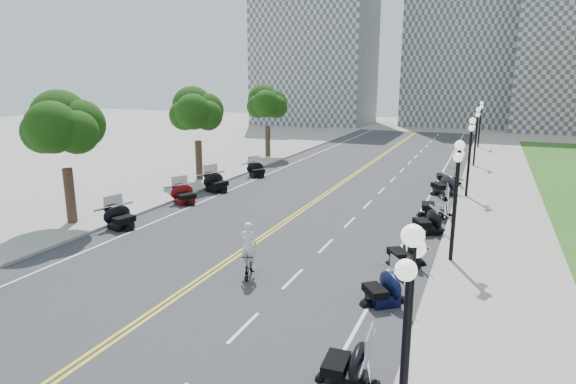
% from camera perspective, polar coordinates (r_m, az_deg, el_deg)
% --- Properties ---
extents(ground, '(160.00, 160.00, 0.00)m').
position_cam_1_polar(ground, '(19.94, -8.08, -8.74)').
color(ground, gray).
extents(road, '(16.00, 90.00, 0.01)m').
position_cam_1_polar(road, '(28.53, 2.20, -1.81)').
color(road, '#333335').
rests_on(road, ground).
extents(centerline_yellow_a, '(0.12, 90.00, 0.00)m').
position_cam_1_polar(centerline_yellow_a, '(28.56, 1.97, -1.77)').
color(centerline_yellow_a, yellow).
rests_on(centerline_yellow_a, road).
extents(centerline_yellow_b, '(0.12, 90.00, 0.00)m').
position_cam_1_polar(centerline_yellow_b, '(28.48, 2.42, -1.82)').
color(centerline_yellow_b, yellow).
rests_on(centerline_yellow_b, road).
extents(edge_line_north, '(0.12, 90.00, 0.00)m').
position_cam_1_polar(edge_line_north, '(27.05, 15.02, -3.10)').
color(edge_line_north, white).
rests_on(edge_line_north, road).
extents(edge_line_south, '(0.12, 90.00, 0.00)m').
position_cam_1_polar(edge_line_south, '(31.27, -8.85, -0.60)').
color(edge_line_south, white).
rests_on(edge_line_south, road).
extents(lane_dash_5, '(0.12, 2.00, 0.00)m').
position_cam_1_polar(lane_dash_5, '(15.35, -5.29, -15.69)').
color(lane_dash_5, white).
rests_on(lane_dash_5, road).
extents(lane_dash_6, '(0.12, 2.00, 0.00)m').
position_cam_1_polar(lane_dash_6, '(18.61, 0.57, -10.23)').
color(lane_dash_6, white).
rests_on(lane_dash_6, road).
extents(lane_dash_7, '(0.12, 2.00, 0.00)m').
position_cam_1_polar(lane_dash_7, '(22.11, 4.51, -6.37)').
color(lane_dash_7, white).
rests_on(lane_dash_7, road).
extents(lane_dash_8, '(0.12, 2.00, 0.00)m').
position_cam_1_polar(lane_dash_8, '(25.75, 7.32, -3.57)').
color(lane_dash_8, white).
rests_on(lane_dash_8, road).
extents(lane_dash_9, '(0.12, 2.00, 0.00)m').
position_cam_1_polar(lane_dash_9, '(29.49, 9.41, -1.47)').
color(lane_dash_9, white).
rests_on(lane_dash_9, road).
extents(lane_dash_10, '(0.12, 2.00, 0.00)m').
position_cam_1_polar(lane_dash_10, '(33.29, 11.02, 0.16)').
color(lane_dash_10, white).
rests_on(lane_dash_10, road).
extents(lane_dash_11, '(0.12, 2.00, 0.00)m').
position_cam_1_polar(lane_dash_11, '(37.13, 12.30, 1.46)').
color(lane_dash_11, white).
rests_on(lane_dash_11, road).
extents(lane_dash_12, '(0.12, 2.00, 0.00)m').
position_cam_1_polar(lane_dash_12, '(41.00, 13.34, 2.51)').
color(lane_dash_12, white).
rests_on(lane_dash_12, road).
extents(lane_dash_13, '(0.12, 2.00, 0.00)m').
position_cam_1_polar(lane_dash_13, '(44.89, 14.21, 3.38)').
color(lane_dash_13, white).
rests_on(lane_dash_13, road).
extents(lane_dash_14, '(0.12, 2.00, 0.00)m').
position_cam_1_polar(lane_dash_14, '(48.80, 14.93, 4.11)').
color(lane_dash_14, white).
rests_on(lane_dash_14, road).
extents(lane_dash_15, '(0.12, 2.00, 0.00)m').
position_cam_1_polar(lane_dash_15, '(52.73, 15.55, 4.73)').
color(lane_dash_15, white).
rests_on(lane_dash_15, road).
extents(lane_dash_16, '(0.12, 2.00, 0.00)m').
position_cam_1_polar(lane_dash_16, '(56.66, 16.09, 5.26)').
color(lane_dash_16, white).
rests_on(lane_dash_16, road).
extents(lane_dash_17, '(0.12, 2.00, 0.00)m').
position_cam_1_polar(lane_dash_17, '(60.60, 16.55, 5.72)').
color(lane_dash_17, white).
rests_on(lane_dash_17, road).
extents(lane_dash_18, '(0.12, 2.00, 0.00)m').
position_cam_1_polar(lane_dash_18, '(64.56, 16.96, 6.13)').
color(lane_dash_18, white).
rests_on(lane_dash_18, road).
extents(lane_dash_19, '(0.12, 2.00, 0.00)m').
position_cam_1_polar(lane_dash_19, '(68.51, 17.32, 6.49)').
color(lane_dash_19, white).
rests_on(lane_dash_19, road).
extents(sidewalk_north, '(5.00, 90.00, 0.15)m').
position_cam_1_polar(sidewalk_north, '(26.85, 23.72, -3.77)').
color(sidewalk_north, '#9E9991').
rests_on(sidewalk_north, ground).
extents(sidewalk_south, '(5.00, 90.00, 0.15)m').
position_cam_1_polar(sidewalk_south, '(33.54, -14.84, 0.17)').
color(sidewalk_south, '#9E9991').
rests_on(sidewalk_south, ground).
extents(distant_block_a, '(18.00, 14.00, 26.00)m').
position_cam_1_polar(distant_block_a, '(82.75, 3.32, 17.14)').
color(distant_block_a, gray).
rests_on(distant_block_a, ground).
extents(distant_block_b, '(16.00, 12.00, 30.00)m').
position_cam_1_polar(distant_block_b, '(84.33, 19.78, 17.71)').
color(distant_block_b, gray).
rests_on(distant_block_b, ground).
extents(street_lamp_1, '(0.50, 1.20, 4.90)m').
position_cam_1_polar(street_lamp_1, '(9.24, 13.71, -18.72)').
color(street_lamp_1, black).
rests_on(street_lamp_1, sidewalk_north).
extents(street_lamp_2, '(0.50, 1.20, 4.90)m').
position_cam_1_polar(street_lamp_2, '(20.41, 19.19, -1.17)').
color(street_lamp_2, black).
rests_on(street_lamp_2, sidewalk_north).
extents(street_lamp_3, '(0.50, 1.20, 4.90)m').
position_cam_1_polar(street_lamp_3, '(32.19, 20.68, 3.80)').
color(street_lamp_3, black).
rests_on(street_lamp_3, sidewalk_north).
extents(street_lamp_4, '(0.50, 1.20, 4.90)m').
position_cam_1_polar(street_lamp_4, '(44.08, 21.38, 6.10)').
color(street_lamp_4, black).
rests_on(street_lamp_4, sidewalk_north).
extents(street_lamp_5, '(0.50, 1.20, 4.90)m').
position_cam_1_polar(street_lamp_5, '(56.02, 21.78, 7.42)').
color(street_lamp_5, black).
rests_on(street_lamp_5, sidewalk_north).
extents(tree_2, '(4.80, 4.80, 9.20)m').
position_cam_1_polar(tree_2, '(26.63, -25.08, 6.26)').
color(tree_2, '#235619').
rests_on(tree_2, sidewalk_south).
extents(tree_3, '(4.80, 4.80, 9.20)m').
position_cam_1_polar(tree_3, '(35.78, -10.73, 8.77)').
color(tree_3, '#235619').
rests_on(tree_3, sidewalk_south).
extents(tree_4, '(4.80, 4.80, 9.20)m').
position_cam_1_polar(tree_4, '(46.26, -2.45, 9.96)').
color(tree_4, '#235619').
rests_on(tree_4, sidewalk_south).
extents(motorcycle_n_4, '(1.91, 1.91, 1.26)m').
position_cam_1_polar(motorcycle_n_4, '(12.67, 7.06, -19.31)').
color(motorcycle_n_4, black).
rests_on(motorcycle_n_4, road).
extents(motorcycle_n_5, '(2.52, 2.52, 1.26)m').
position_cam_1_polar(motorcycle_n_5, '(16.78, 11.19, -10.91)').
color(motorcycle_n_5, black).
rests_on(motorcycle_n_5, road).
extents(motorcycle_n_6, '(2.60, 2.60, 1.32)m').
position_cam_1_polar(motorcycle_n_6, '(20.19, 13.71, -6.72)').
color(motorcycle_n_6, black).
rests_on(motorcycle_n_6, road).
extents(motorcycle_n_7, '(2.67, 2.67, 1.37)m').
position_cam_1_polar(motorcycle_n_7, '(24.61, 16.30, -3.18)').
color(motorcycle_n_7, black).
rests_on(motorcycle_n_7, road).
extents(motorcycle_n_8, '(2.43, 2.43, 1.49)m').
position_cam_1_polar(motorcycle_n_8, '(27.56, 17.01, -1.35)').
color(motorcycle_n_8, black).
rests_on(motorcycle_n_8, road).
extents(motorcycle_n_9, '(2.96, 2.96, 1.48)m').
position_cam_1_polar(motorcycle_n_9, '(33.11, 18.03, 0.97)').
color(motorcycle_n_9, black).
rests_on(motorcycle_n_9, road).
extents(motorcycle_n_10, '(2.60, 2.60, 1.55)m').
position_cam_1_polar(motorcycle_n_10, '(36.03, 18.40, 1.97)').
color(motorcycle_n_10, black).
rests_on(motorcycle_n_10, road).
extents(motorcycle_s_6, '(2.36, 2.36, 1.35)m').
position_cam_1_polar(motorcycle_s_6, '(25.78, -19.26, -2.68)').
color(motorcycle_s_6, black).
rests_on(motorcycle_s_6, road).
extents(motorcycle_s_7, '(2.56, 2.56, 1.33)m').
position_cam_1_polar(motorcycle_s_7, '(29.81, -12.21, -0.14)').
color(motorcycle_s_7, '#590A0C').
rests_on(motorcycle_s_7, road).
extents(motorcycle_s_8, '(2.64, 2.64, 1.44)m').
position_cam_1_polar(motorcycle_s_8, '(32.65, -8.50, 1.28)').
color(motorcycle_s_8, black).
rests_on(motorcycle_s_8, road).
extents(motorcycle_s_9, '(2.53, 2.53, 1.26)m').
position_cam_1_polar(motorcycle_s_9, '(37.30, -3.74, 2.76)').
color(motorcycle_s_9, black).
rests_on(motorcycle_s_9, road).
extents(bicycle, '(0.93, 1.69, 0.98)m').
position_cam_1_polar(bicycle, '(18.71, -4.65, -8.56)').
color(bicycle, '#A51414').
rests_on(bicycle, road).
extents(cyclist_rider, '(0.67, 0.44, 1.85)m').
position_cam_1_polar(cyclist_rider, '(18.23, -4.73, -4.44)').
color(cyclist_rider, white).
rests_on(cyclist_rider, bicycle).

